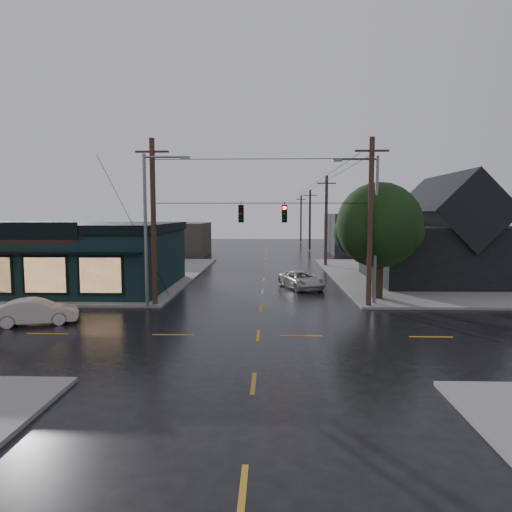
{
  "coord_description": "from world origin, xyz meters",
  "views": [
    {
      "loc": [
        0.55,
        -20.86,
        5.71
      ],
      "look_at": [
        -0.25,
        4.79,
        3.29
      ],
      "focal_mm": 32.0,
      "sensor_mm": 36.0,
      "label": 1
    }
  ],
  "objects_px": {
    "utility_pole_nw": "(155,306)",
    "suv_silver": "(301,280)",
    "utility_pole_ne": "(368,308)",
    "corner_tree": "(379,225)",
    "sedan_cream": "(36,312)"
  },
  "relations": [
    {
      "from": "corner_tree",
      "to": "utility_pole_ne",
      "type": "distance_m",
      "value": 5.66
    },
    {
      "from": "utility_pole_nw",
      "to": "utility_pole_ne",
      "type": "relative_size",
      "value": 1.0
    },
    {
      "from": "utility_pole_ne",
      "to": "utility_pole_nw",
      "type": "bearing_deg",
      "value": 180.0
    },
    {
      "from": "utility_pole_nw",
      "to": "corner_tree",
      "type": "bearing_deg",
      "value": 10.36
    },
    {
      "from": "utility_pole_ne",
      "to": "sedan_cream",
      "type": "distance_m",
      "value": 18.59
    },
    {
      "from": "corner_tree",
      "to": "suv_silver",
      "type": "xyz_separation_m",
      "value": [
        -4.69,
        4.41,
        -4.25
      ]
    },
    {
      "from": "suv_silver",
      "to": "sedan_cream",
      "type": "bearing_deg",
      "value": -161.83
    },
    {
      "from": "utility_pole_nw",
      "to": "suv_silver",
      "type": "relative_size",
      "value": 2.15
    },
    {
      "from": "corner_tree",
      "to": "utility_pole_nw",
      "type": "height_order",
      "value": "corner_tree"
    },
    {
      "from": "utility_pole_ne",
      "to": "suv_silver",
      "type": "height_order",
      "value": "utility_pole_ne"
    },
    {
      "from": "corner_tree",
      "to": "utility_pole_ne",
      "type": "bearing_deg",
      "value": -113.55
    },
    {
      "from": "corner_tree",
      "to": "sedan_cream",
      "type": "xyz_separation_m",
      "value": [
        -19.11,
        -7.27,
        -4.24
      ]
    },
    {
      "from": "corner_tree",
      "to": "utility_pole_ne",
      "type": "xyz_separation_m",
      "value": [
        -1.13,
        -2.58,
        -4.91
      ]
    },
    {
      "from": "utility_pole_nw",
      "to": "utility_pole_ne",
      "type": "bearing_deg",
      "value": 0.0
    },
    {
      "from": "sedan_cream",
      "to": "suv_silver",
      "type": "bearing_deg",
      "value": -70.14
    }
  ]
}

